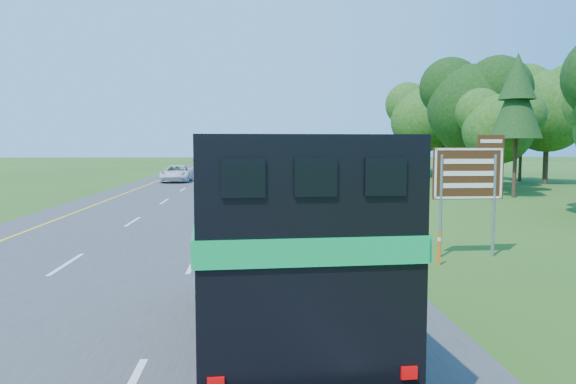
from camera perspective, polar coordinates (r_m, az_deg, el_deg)
name	(u,v)px	position (r m, az deg, el deg)	size (l,w,h in m)	color
road	(217,180)	(55.65, -7.25, 1.22)	(15.00, 260.00, 0.04)	#38383A
lane_markings	(217,180)	(55.65, -7.25, 1.25)	(11.15, 260.00, 0.01)	yellow
horse_truck	(276,237)	(9.51, -1.21, -4.56)	(3.09, 8.24, 3.58)	black
white_suv	(177,174)	(53.09, -11.25, 1.86)	(2.57, 5.58, 1.55)	silver
far_car	(216,157)	(112.96, -7.31, 3.50)	(2.08, 5.16, 1.76)	silver
exit_sign	(469,178)	(18.24, 17.94, 1.35)	(2.24, 0.15, 3.80)	gray
delineator	(439,247)	(16.91, 15.08, -5.45)	(0.08, 0.05, 0.99)	#FC5C0D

